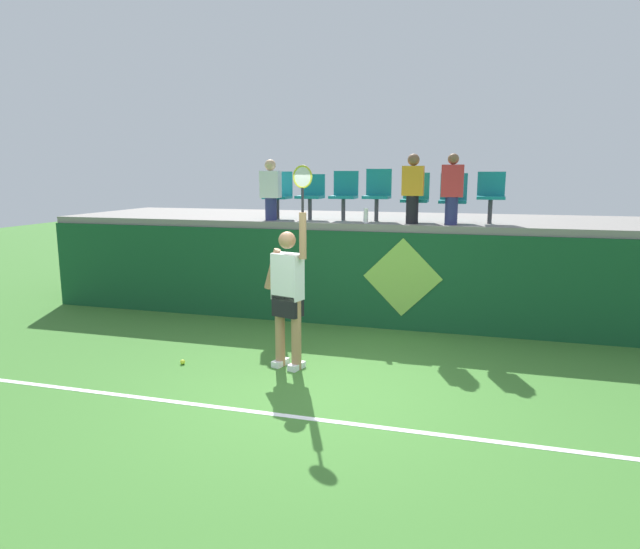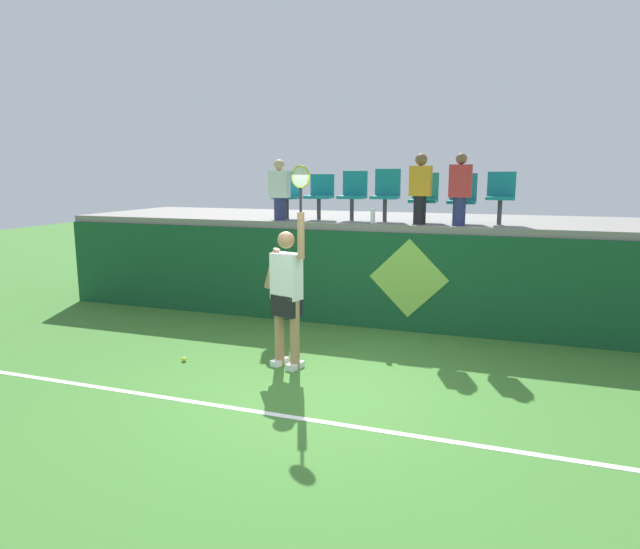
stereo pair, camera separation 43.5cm
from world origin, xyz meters
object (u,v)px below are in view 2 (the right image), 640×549
tennis_ball (184,359)px  stadium_chair_5 (462,197)px  stadium_chair_0 (288,193)px  stadium_chair_1 (320,194)px  stadium_chair_4 (424,196)px  spectator_0 (420,188)px  water_bottle (373,216)px  stadium_chair_3 (386,192)px  spectator_1 (279,189)px  stadium_chair_2 (353,193)px  stadium_chair_6 (501,194)px  spectator_2 (460,188)px  tennis_player (287,292)px

tennis_ball → stadium_chair_5: stadium_chair_5 is taller
stadium_chair_0 → stadium_chair_1: 0.61m
stadium_chair_4 → spectator_0: (0.00, -0.41, 0.14)m
water_bottle → stadium_chair_3: 0.68m
stadium_chair_0 → spectator_1: spectator_1 is taller
water_bottle → stadium_chair_3: (0.09, 0.57, 0.37)m
stadium_chair_2 → stadium_chair_4: 1.23m
stadium_chair_0 → stadium_chair_2: bearing=-0.1°
water_bottle → spectator_0: bearing=12.5°
stadium_chair_3 → stadium_chair_5: stadium_chair_3 is taller
stadium_chair_3 → stadium_chair_4: 0.65m
stadium_chair_6 → stadium_chair_1: bearing=-180.0°
water_bottle → spectator_0: (0.73, 0.16, 0.46)m
tennis_ball → stadium_chair_4: stadium_chair_4 is taller
stadium_chair_1 → stadium_chair_2: (0.61, 0.01, 0.02)m
stadium_chair_1 → spectator_0: bearing=-12.3°
stadium_chair_1 → spectator_2: spectator_2 is taller
stadium_chair_4 → spectator_0: 0.43m
stadium_chair_4 → stadium_chair_6: stadium_chair_6 is taller
stadium_chair_1 → spectator_1: 0.74m
stadium_chair_3 → stadium_chair_4: bearing=-0.0°
tennis_player → spectator_0: bearing=63.5°
spectator_2 → stadium_chair_4: bearing=145.1°
spectator_1 → stadium_chair_6: bearing=6.3°
tennis_ball → stadium_chair_2: 4.13m
stadium_chair_0 → stadium_chair_3: stadium_chair_3 is taller
water_bottle → tennis_ball: bearing=-126.1°
water_bottle → stadium_chair_2: 0.83m
tennis_ball → spectator_0: size_ratio=0.06×
stadium_chair_2 → spectator_0: (1.23, -0.41, 0.11)m
stadium_chair_1 → spectator_0: (1.84, -0.40, 0.13)m
spectator_2 → stadium_chair_5: bearing=90.0°
stadium_chair_4 → spectator_1: 2.49m
stadium_chair_0 → spectator_0: size_ratio=0.75×
water_bottle → spectator_1: size_ratio=0.24×
stadium_chair_4 → spectator_0: spectator_0 is taller
stadium_chair_0 → stadium_chair_4: stadium_chair_0 is taller
water_bottle → stadium_chair_1: (-1.11, 0.56, 0.33)m
stadium_chair_3 → spectator_2: spectator_2 is taller
stadium_chair_1 → spectator_2: bearing=-9.8°
stadium_chair_3 → stadium_chair_6: 1.86m
tennis_player → spectator_0: (1.26, 2.54, 1.28)m
water_bottle → stadium_chair_1: stadium_chair_1 is taller
tennis_player → stadium_chair_1: tennis_player is taller
tennis_ball → stadium_chair_2: stadium_chair_2 is taller
tennis_ball → stadium_chair_3: size_ratio=0.07×
stadium_chair_4 → stadium_chair_2: bearing=-179.9°
stadium_chair_4 → stadium_chair_5: bearing=0.0°
tennis_ball → spectator_2: spectator_2 is taller
water_bottle → stadium_chair_3: bearing=81.4°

